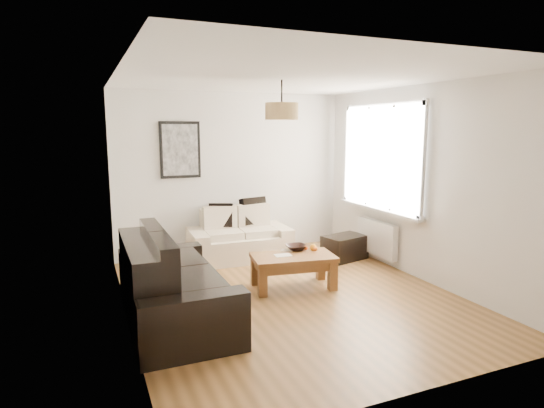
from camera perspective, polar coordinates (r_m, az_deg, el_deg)
name	(u,v)px	position (r m, az deg, el deg)	size (l,w,h in m)	color
floor	(291,296)	(5.68, 2.40, -11.44)	(4.50, 4.50, 0.00)	brown
ceiling	(293,77)	(5.34, 2.60, 15.63)	(3.80, 4.50, 0.00)	white
wall_back	(233,174)	(7.44, -4.96, 3.83)	(3.80, 0.04, 2.60)	silver
wall_front	(424,229)	(3.49, 18.55, -3.05)	(3.80, 0.04, 2.60)	silver
wall_left	(123,201)	(4.86, -18.19, 0.40)	(0.04, 4.50, 2.60)	silver
wall_right	(420,183)	(6.40, 18.08, 2.48)	(0.04, 4.50, 2.60)	silver
window_bay	(382,157)	(6.97, 13.65, 5.70)	(0.14, 1.90, 1.60)	white
radiator	(377,238)	(7.12, 13.01, -4.14)	(0.10, 0.90, 0.52)	white
poster	(180,150)	(7.16, -11.46, 6.67)	(0.62, 0.04, 0.87)	black
pendant_shade	(282,111)	(5.58, 1.22, 11.56)	(0.40, 0.40, 0.20)	tan
loveseat_cream	(239,235)	(7.13, -4.11, -3.89)	(1.54, 0.84, 0.76)	beige
sofa_leather	(175,279)	(5.00, -12.12, -9.24)	(2.03, 0.99, 0.88)	black
coffee_table	(293,271)	(5.90, 2.68, -8.44)	(1.04, 0.57, 0.43)	brown
ottoman	(344,247)	(7.22, 9.09, -5.40)	(0.66, 0.42, 0.38)	black
cushion_left	(221,215)	(7.17, -6.44, -1.42)	(0.37, 0.12, 0.37)	black
cushion_right	(254,211)	(7.34, -2.28, -0.88)	(0.43, 0.13, 0.43)	black
fruit_bowl	(296,247)	(6.08, 3.06, -5.46)	(0.28, 0.28, 0.07)	black
orange_a	(315,249)	(6.00, 5.48, -5.65)	(0.06, 0.06, 0.06)	#DA5C12
orange_b	(313,247)	(6.07, 5.19, -5.46)	(0.09, 0.09, 0.09)	#FF9D15
orange_c	(306,248)	(6.04, 4.27, -5.52)	(0.06, 0.06, 0.06)	#FB5D15
papers	(283,255)	(5.82, 1.40, -6.44)	(0.21, 0.15, 0.01)	white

